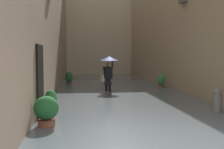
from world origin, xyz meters
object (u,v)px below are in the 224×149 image
potted_plant_near_right (51,104)px  potted_plant_far_right (46,112)px  person_wading (109,68)px  potted_plant_mid_right (69,78)px  potted_plant_mid_left (161,82)px  mooring_bollard (217,103)px

potted_plant_near_right → potted_plant_far_right: size_ratio=0.95×
person_wading → potted_plant_mid_right: 4.55m
potted_plant_mid_right → potted_plant_mid_left: 5.82m
potted_plant_mid_right → mooring_bollard: 10.56m
person_wading → potted_plant_near_right: (2.28, 4.93, -0.86)m
potted_plant_mid_left → person_wading: bearing=20.1°
person_wading → potted_plant_near_right: 5.50m
potted_plant_mid_left → mooring_bollard: size_ratio=1.00×
mooring_bollard → potted_plant_near_right: bearing=-5.8°
potted_plant_mid_right → potted_plant_near_right: 8.91m
person_wading → mooring_bollard: 6.14m
potted_plant_mid_left → potted_plant_near_right: 8.01m
person_wading → potted_plant_near_right: size_ratio=2.25×
potted_plant_mid_left → potted_plant_near_right: bearing=48.8°
potted_plant_mid_left → mooring_bollard: potted_plant_mid_left is taller
potted_plant_mid_left → potted_plant_near_right: (5.28, 6.03, -0.02)m
potted_plant_mid_left → potted_plant_far_right: potted_plant_mid_left is taller
potted_plant_near_right → potted_plant_mid_left: bearing=-131.2°
potted_plant_mid_right → potted_plant_mid_left: bearing=150.4°
potted_plant_near_right → potted_plant_far_right: 1.59m
potted_plant_mid_right → potted_plant_near_right: size_ratio=1.05×
potted_plant_far_right → mooring_bollard: (-4.95, -1.08, -0.06)m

